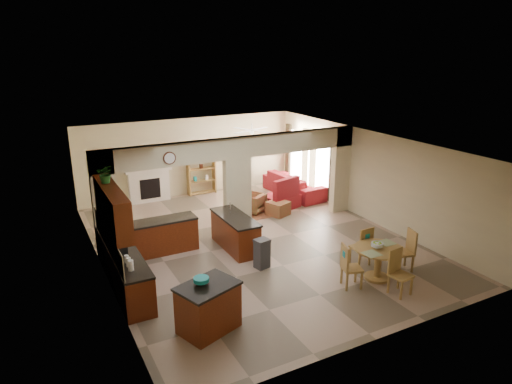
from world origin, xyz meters
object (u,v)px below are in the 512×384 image
dining_table (378,259)px  armchair (253,203)px  sofa (294,184)px  kitchen_island (208,307)px

dining_table → armchair: (-0.50, 5.37, -0.20)m
sofa → armchair: 2.38m
kitchen_island → sofa: bearing=27.4°
dining_table → kitchen_island: bearing=-179.3°
dining_table → sofa: bearing=75.1°
sofa → armchair: bearing=109.2°
kitchen_island → dining_table: kitchen_island is taller
kitchen_island → armchair: (3.76, 5.42, -0.17)m
kitchen_island → sofa: 8.72m
armchair → sofa: bearing=173.1°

